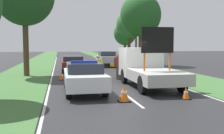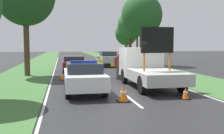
% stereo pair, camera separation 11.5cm
% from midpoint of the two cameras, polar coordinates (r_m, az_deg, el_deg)
% --- Properties ---
extents(ground_plane, '(160.00, 160.00, 0.00)m').
position_cam_midpoint_polar(ground_plane, '(13.85, 1.05, -4.80)').
color(ground_plane, '#28282B').
extents(lane_markings, '(7.23, 58.74, 0.01)m').
position_cam_midpoint_polar(lane_markings, '(24.11, -4.30, -0.70)').
color(lane_markings, silver).
rests_on(lane_markings, ground).
extents(grass_verge_left, '(4.08, 120.00, 0.03)m').
position_cam_midpoint_polar(grass_verge_left, '(33.53, -16.06, 0.68)').
color(grass_verge_left, '#427038').
rests_on(grass_verge_left, ground).
extents(grass_verge_right, '(4.08, 120.00, 0.03)m').
position_cam_midpoint_polar(grass_verge_right, '(34.52, 3.18, 0.97)').
color(grass_verge_right, '#427038').
rests_on(grass_verge_right, ground).
extents(police_car, '(1.85, 4.86, 1.55)m').
position_cam_midpoint_polar(police_car, '(12.96, -6.40, -2.09)').
color(police_car, white).
rests_on(police_car, ground).
extents(work_truck, '(2.27, 5.61, 3.21)m').
position_cam_midpoint_polar(work_truck, '(14.94, 7.30, 0.01)').
color(work_truck, white).
rests_on(work_truck, ground).
extents(road_barrier, '(3.05, 0.08, 1.03)m').
position_cam_midpoint_polar(road_barrier, '(18.29, -2.16, 0.23)').
color(road_barrier, black).
rests_on(road_barrier, ground).
extents(police_officer, '(0.56, 0.36, 1.57)m').
position_cam_midpoint_polar(police_officer, '(17.46, -3.17, 0.27)').
color(police_officer, '#191E38').
rests_on(police_officer, ground).
extents(pedestrian_civilian, '(0.65, 0.41, 1.80)m').
position_cam_midpoint_polar(pedestrian_civilian, '(17.51, 1.24, 0.69)').
color(pedestrian_civilian, brown).
rests_on(pedestrian_civilian, ground).
extents(traffic_cone_near_police, '(0.37, 0.37, 0.52)m').
position_cam_midpoint_polar(traffic_cone_near_police, '(17.73, -11.10, -1.95)').
color(traffic_cone_near_police, black).
rests_on(traffic_cone_near_police, ground).
extents(traffic_cone_centre_front, '(0.37, 0.37, 0.51)m').
position_cam_midpoint_polar(traffic_cone_centre_front, '(11.66, 15.52, -5.53)').
color(traffic_cone_centre_front, black).
rests_on(traffic_cone_centre_front, ground).
extents(traffic_cone_near_truck, '(0.44, 0.44, 0.61)m').
position_cam_midpoint_polar(traffic_cone_near_truck, '(19.42, 6.14, -1.16)').
color(traffic_cone_near_truck, black).
rests_on(traffic_cone_near_truck, ground).
extents(traffic_cone_behind_barrier, '(0.50, 0.50, 0.68)m').
position_cam_midpoint_polar(traffic_cone_behind_barrier, '(10.75, 2.33, -5.76)').
color(traffic_cone_behind_barrier, black).
rests_on(traffic_cone_behind_barrier, ground).
extents(queued_car_wagon_maroon, '(1.88, 4.06, 1.36)m').
position_cam_midpoint_polar(queued_car_wagon_maroon, '(22.93, -8.69, 0.77)').
color(queued_car_wagon_maroon, maroon).
rests_on(queued_car_wagon_maroon, ground).
extents(queued_car_sedan_silver, '(1.79, 4.24, 1.63)m').
position_cam_midpoint_polar(queued_car_sedan_silver, '(28.60, -1.31, 1.87)').
color(queued_car_sedan_silver, '#B2B2B7').
rests_on(queued_car_sedan_silver, ground).
extents(roadside_tree_near_right, '(3.31, 3.31, 5.75)m').
position_cam_midpoint_polar(roadside_tree_near_right, '(39.28, 2.76, 7.24)').
color(roadside_tree_near_right, '#4C3823').
rests_on(roadside_tree_near_right, ground).
extents(roadside_tree_mid_left, '(4.57, 4.57, 8.06)m').
position_cam_midpoint_polar(roadside_tree_mid_left, '(30.05, 6.13, 11.12)').
color(roadside_tree_mid_left, '#4C3823').
rests_on(roadside_tree_mid_left, ground).
extents(roadside_tree_far_left, '(2.94, 2.94, 6.20)m').
position_cam_midpoint_polar(roadside_tree_far_left, '(30.46, 3.64, 9.10)').
color(roadside_tree_far_left, '#4C3823').
rests_on(roadside_tree_far_left, ground).
extents(utility_pole, '(1.20, 0.20, 6.52)m').
position_cam_midpoint_polar(utility_pole, '(29.88, 5.15, 6.82)').
color(utility_pole, '#473828').
rests_on(utility_pole, ground).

